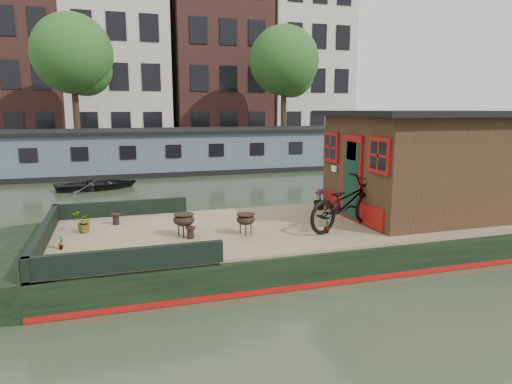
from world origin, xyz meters
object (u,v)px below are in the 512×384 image
object	(u,v)px
cabin	(420,163)
potted_plant_a	(327,223)
dinghy	(97,181)
bicycle	(345,203)
brazier_rear	(184,225)
brazier_front	(246,224)

from	to	relation	value
cabin	potted_plant_a	size ratio (longest dim) A/B	9.90
potted_plant_a	dinghy	xyz separation A→B (m)	(-4.69, 10.71, -0.53)
cabin	bicycle	world-z (taller)	cabin
potted_plant_a	dinghy	distance (m)	11.71
dinghy	bicycle	bearing A→B (deg)	-162.58
cabin	brazier_rear	bearing A→B (deg)	-177.30
cabin	brazier_front	size ratio (longest dim) A/B	9.42
brazier_rear	brazier_front	bearing A→B (deg)	-11.96
bicycle	dinghy	bearing A→B (deg)	4.01
cabin	bicycle	xyz separation A→B (m)	(-2.28, -0.67, -0.68)
potted_plant_a	brazier_rear	world-z (taller)	brazier_rear
brazier_front	potted_plant_a	bearing A→B (deg)	-13.78
cabin	dinghy	distance (m)	12.44
bicycle	brazier_front	world-z (taller)	bicycle
cabin	dinghy	size ratio (longest dim) A/B	1.29
brazier_rear	dinghy	size ratio (longest dim) A/B	0.15
brazier_front	bicycle	bearing A→B (deg)	-4.40
potted_plant_a	brazier_front	world-z (taller)	brazier_front
brazier_front	dinghy	world-z (taller)	brazier_front
brazier_front	brazier_rear	bearing A→B (deg)	168.04
potted_plant_a	brazier_rear	distance (m)	2.84
potted_plant_a	brazier_rear	size ratio (longest dim) A/B	0.89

